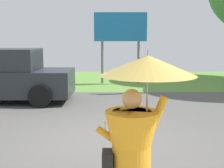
{
  "coord_description": "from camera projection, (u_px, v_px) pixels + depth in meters",
  "views": [
    {
      "loc": [
        0.16,
        -6.63,
        2.25
      ],
      "look_at": [
        0.19,
        1.0,
        1.1
      ],
      "focal_mm": 48.8,
      "sensor_mm": 36.0,
      "label": 1
    }
  ],
  "objects": [
    {
      "name": "roadside_billboard",
      "position": [
        119.0,
        32.0,
        14.95
      ],
      "size": [
        2.6,
        0.12,
        3.5
      ],
      "color": "slate",
      "rests_on": "ground_plane"
    },
    {
      "name": "monk_pedestrian",
      "position": [
        134.0,
        139.0,
        3.42
      ],
      "size": [
        1.1,
        1.06,
        2.13
      ],
      "rotation": [
        0.0,
        0.0,
        -0.28
      ],
      "color": "orange",
      "rests_on": "ground_plane"
    },
    {
      "name": "ground_plane",
      "position": [
        106.0,
        110.0,
        9.81
      ],
      "size": [
        40.0,
        22.0,
        0.2
      ],
      "color": "#565451"
    }
  ]
}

